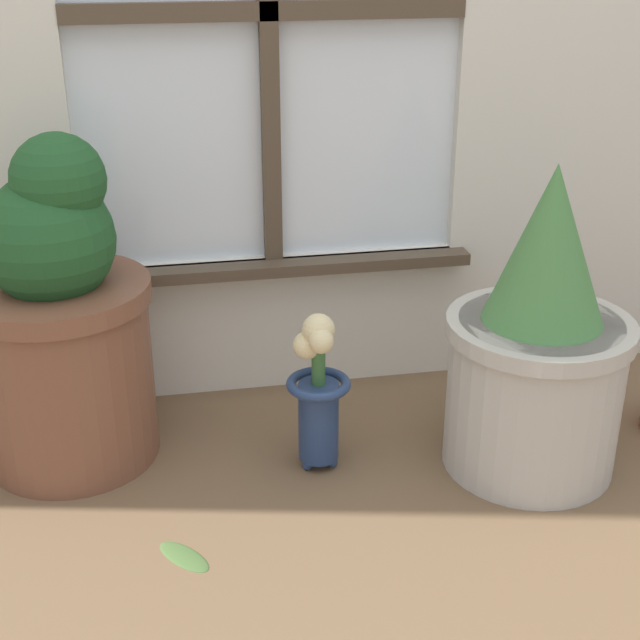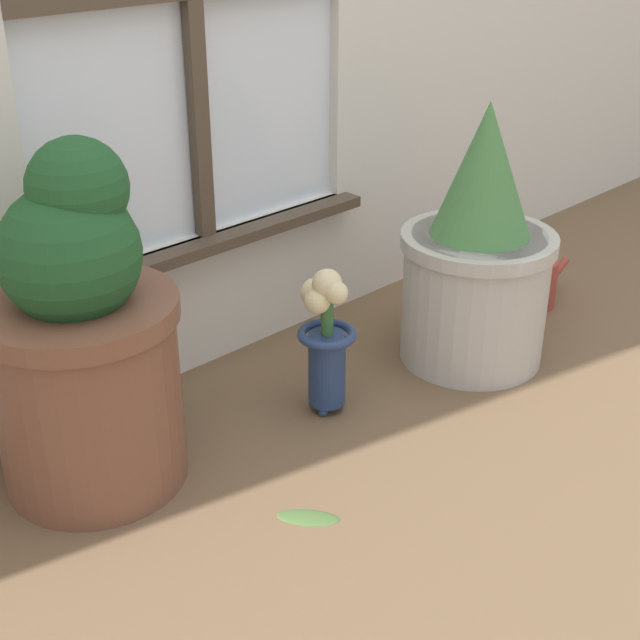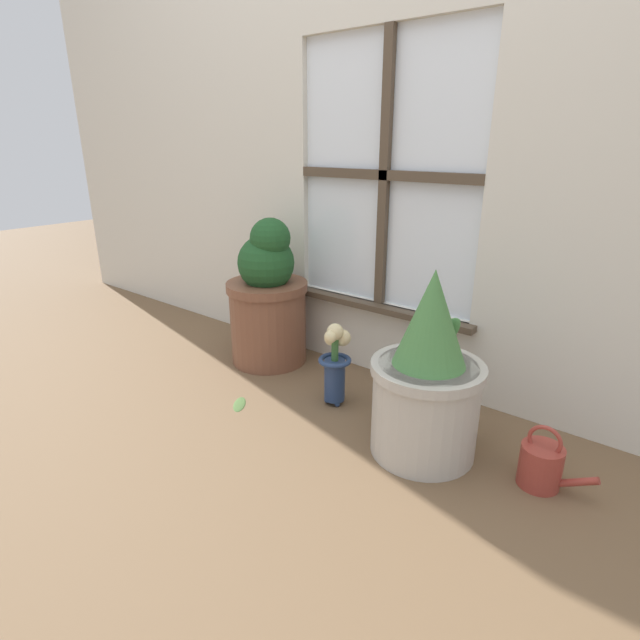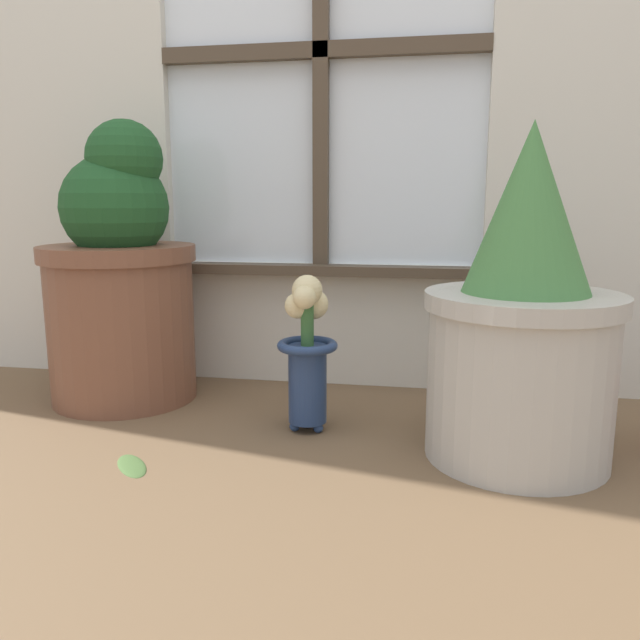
# 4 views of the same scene
# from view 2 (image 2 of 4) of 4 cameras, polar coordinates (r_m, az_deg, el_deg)

# --- Properties ---
(ground_plane) EXTENTS (10.00, 10.00, 0.00)m
(ground_plane) POSITION_cam_2_polar(r_m,az_deg,el_deg) (1.71, 4.62, -8.80)
(ground_plane) COLOR brown
(potted_plant_left) EXTENTS (0.34, 0.34, 0.63)m
(potted_plant_left) POSITION_cam_2_polar(r_m,az_deg,el_deg) (1.57, -14.95, -1.36)
(potted_plant_left) COLOR brown
(potted_plant_left) RESTS_ON ground_plane
(potted_plant_right) EXTENTS (0.34, 0.34, 0.58)m
(potted_plant_right) POSITION_cam_2_polar(r_m,az_deg,el_deg) (1.97, 10.04, 3.92)
(potted_plant_right) COLOR #B7B2A8
(potted_plant_right) RESTS_ON ground_plane
(flower_vase) EXTENTS (0.12, 0.13, 0.31)m
(flower_vase) POSITION_cam_2_polar(r_m,az_deg,el_deg) (1.76, 0.35, -1.08)
(flower_vase) COLOR navy
(flower_vase) RESTS_ON ground_plane
(watering_can) EXTENTS (0.21, 0.12, 0.19)m
(watering_can) POSITION_cam_2_polar(r_m,az_deg,el_deg) (2.32, 13.55, 2.49)
(watering_can) COLOR #99382D
(watering_can) RESTS_ON ground_plane
(fallen_leaf) EXTENTS (0.10, 0.11, 0.01)m
(fallen_leaf) POSITION_cam_2_polar(r_m,az_deg,el_deg) (1.56, -0.76, -12.43)
(fallen_leaf) COLOR #476633
(fallen_leaf) RESTS_ON ground_plane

